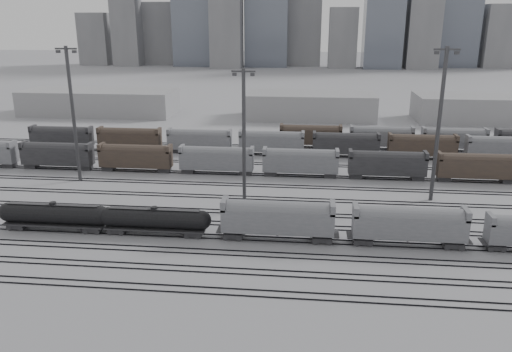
# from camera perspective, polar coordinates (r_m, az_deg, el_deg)

# --- Properties ---
(ground) EXTENTS (900.00, 900.00, 0.00)m
(ground) POSITION_cam_1_polar(r_m,az_deg,el_deg) (71.64, -1.97, -7.43)
(ground) COLOR #A3A2A7
(ground) RESTS_ON ground
(tracks) EXTENTS (220.00, 71.50, 0.16)m
(tracks) POSITION_cam_1_polar(r_m,az_deg,el_deg) (87.67, -0.39, -2.61)
(tracks) COLOR black
(tracks) RESTS_ON ground
(tank_car_a) EXTENTS (17.15, 2.86, 4.24)m
(tank_car_a) POSITION_cam_1_polar(r_m,az_deg,el_deg) (80.08, -22.08, -4.12)
(tank_car_a) COLOR black
(tank_car_a) RESTS_ON ground
(tank_car_b) EXTENTS (16.70, 2.78, 4.13)m
(tank_car_b) POSITION_cam_1_polar(r_m,az_deg,el_deg) (74.24, -11.50, -4.87)
(tank_car_b) COLOR black
(tank_car_b) RESTS_ON ground
(hopper_car_a) EXTENTS (15.96, 3.17, 5.71)m
(hopper_car_a) POSITION_cam_1_polar(r_m,az_deg,el_deg) (70.64, 2.49, -4.69)
(hopper_car_a) COLOR black
(hopper_car_a) RESTS_ON ground
(hopper_car_b) EXTENTS (15.43, 3.07, 5.52)m
(hopper_car_b) POSITION_cam_1_polar(r_m,az_deg,el_deg) (72.01, 17.11, -5.14)
(hopper_car_b) COLOR black
(hopper_car_b) RESTS_ON ground
(light_mast_b) EXTENTS (4.10, 0.66, 25.64)m
(light_mast_b) POSITION_cam_1_polar(r_m,az_deg,el_deg) (100.60, -20.20, 6.91)
(light_mast_b) COLOR #3A3A3C
(light_mast_b) RESTS_ON ground
(light_mast_c) EXTENTS (3.69, 0.59, 23.08)m
(light_mast_c) POSITION_cam_1_polar(r_m,az_deg,el_deg) (79.13, -1.38, 4.37)
(light_mast_c) COLOR #3A3A3C
(light_mast_c) RESTS_ON ground
(light_mast_d) EXTENTS (4.18, 0.67, 26.12)m
(light_mast_d) POSITION_cam_1_polar(r_m,az_deg,el_deg) (88.96, 20.20, 5.83)
(light_mast_d) COLOR #3A3A3C
(light_mast_d) RESTS_ON ground
(bg_string_near) EXTENTS (151.00, 3.00, 5.60)m
(bg_string_near) POSITION_cam_1_polar(r_m,az_deg,el_deg) (100.15, 5.10, 1.52)
(bg_string_near) COLOR slate
(bg_string_near) RESTS_ON ground
(bg_string_mid) EXTENTS (151.00, 3.00, 5.60)m
(bg_string_mid) POSITION_cam_1_polar(r_m,az_deg,el_deg) (115.95, 10.22, 3.51)
(bg_string_mid) COLOR black
(bg_string_mid) RESTS_ON ground
(bg_string_far) EXTENTS (66.00, 3.00, 5.60)m
(bg_string_far) POSITION_cam_1_polar(r_m,az_deg,el_deg) (126.16, 17.94, 4.05)
(bg_string_far) COLOR #45372C
(bg_string_far) RESTS_ON ground
(warehouse_left) EXTENTS (50.00, 18.00, 8.00)m
(warehouse_left) POSITION_cam_1_polar(r_m,az_deg,el_deg) (175.72, -17.42, 8.07)
(warehouse_left) COLOR gray
(warehouse_left) RESTS_ON ground
(warehouse_mid) EXTENTS (40.00, 18.00, 8.00)m
(warehouse_mid) POSITION_cam_1_polar(r_m,az_deg,el_deg) (161.48, 6.29, 7.99)
(warehouse_mid) COLOR gray
(warehouse_mid) RESTS_ON ground
(warehouse_right) EXTENTS (35.00, 18.00, 8.00)m
(warehouse_right) POSITION_cam_1_polar(r_m,az_deg,el_deg) (169.25, 23.60, 7.09)
(warehouse_right) COLOR gray
(warehouse_right) RESTS_ON ground
(skyline) EXTENTS (316.00, 22.40, 95.00)m
(skyline) POSITION_cam_1_polar(r_m,az_deg,el_deg) (344.40, 6.64, 18.05)
(skyline) COLOR gray
(skyline) RESTS_ON ground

